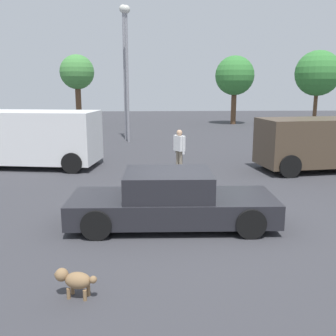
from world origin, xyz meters
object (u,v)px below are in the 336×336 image
object	(u,v)px
suv_dark	(323,142)
light_post_near	(124,52)
pedestrian	(179,147)
light_post_mid	(127,53)
dog	(75,280)
van_white	(33,137)
sedan_foreground	(171,201)

from	to	relation	value
suv_dark	light_post_near	xyz separation A→B (m)	(-7.80, 8.72, 3.89)
pedestrian	light_post_mid	xyz separation A→B (m)	(-2.24, 7.71, 3.92)
light_post_near	light_post_mid	world-z (taller)	light_post_near
light_post_near	light_post_mid	distance (m)	1.02
light_post_mid	dog	bearing A→B (deg)	-90.01
dog	van_white	distance (m)	10.33
sedan_foreground	suv_dark	world-z (taller)	suv_dark
sedan_foreground	light_post_near	size ratio (longest dim) A/B	0.62
sedan_foreground	dog	xyz separation A→B (m)	(-1.62, -2.99, -0.29)
sedan_foreground	pedestrian	distance (m)	5.59
dog	light_post_near	size ratio (longest dim) A/B	0.09
light_post_mid	van_white	bearing A→B (deg)	-117.23
pedestrian	van_white	bearing A→B (deg)	133.49
pedestrian	suv_dark	bearing A→B (deg)	-34.55
van_white	light_post_mid	size ratio (longest dim) A/B	0.72
sedan_foreground	suv_dark	size ratio (longest dim) A/B	0.93
light_post_near	van_white	bearing A→B (deg)	-112.78
dog	van_white	size ratio (longest dim) A/B	0.12
van_white	light_post_near	distance (m)	8.98
light_post_near	pedestrian	bearing A→B (deg)	-74.34
suv_dark	light_post_near	size ratio (longest dim) A/B	0.67
dog	suv_dark	bearing A→B (deg)	-118.13
light_post_near	light_post_mid	xyz separation A→B (m)	(0.20, -0.99, -0.12)
van_white	pedestrian	world-z (taller)	van_white
van_white	pedestrian	size ratio (longest dim) A/B	3.37
dog	pedestrian	xyz separation A→B (m)	(2.24, 8.53, 0.64)
suv_dark	light_post_mid	size ratio (longest dim) A/B	0.69
dog	light_post_near	world-z (taller)	light_post_near
sedan_foreground	dog	bearing A→B (deg)	-116.96
suv_dark	light_post_mid	world-z (taller)	light_post_mid
van_white	light_post_near	xyz separation A→B (m)	(3.15, 7.51, 3.78)
dog	suv_dark	distance (m)	11.44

